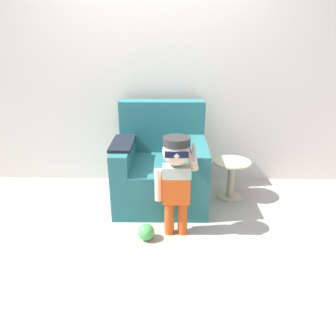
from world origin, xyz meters
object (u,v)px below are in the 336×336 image
person_child (176,172)px  toy_ball (146,232)px  side_table (231,176)px  armchair (161,167)px

person_child → toy_ball: person_child is taller
side_table → toy_ball: (-0.84, -0.79, -0.18)m
person_child → side_table: (0.59, 0.69, -0.34)m
side_table → armchair: bearing=-179.2°
armchair → side_table: (0.73, 0.01, -0.09)m
person_child → side_table: person_child is taller
armchair → toy_ball: size_ratio=6.93×
toy_ball → armchair: bearing=82.4°
person_child → toy_ball: (-0.25, -0.10, -0.52)m
armchair → side_table: armchair is taller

